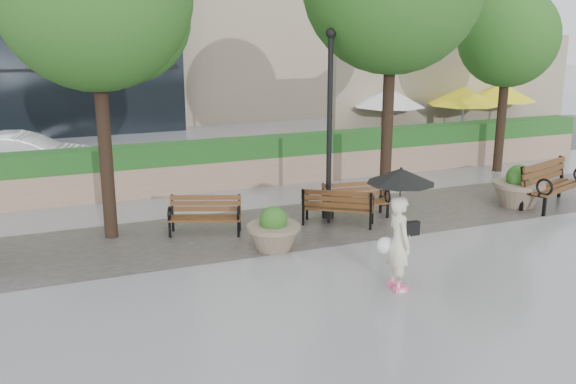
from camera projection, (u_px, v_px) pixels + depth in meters
name	position (u px, v px, depth m)	size (l,w,h in m)	color
ground	(346.00, 273.00, 11.85)	(100.00, 100.00, 0.00)	gray
cobble_strip	(286.00, 227.00, 14.54)	(28.00, 3.20, 0.01)	#383330
hedge_wall	(233.00, 163.00, 17.95)	(24.00, 0.80, 1.35)	tan
cafe_wall	(454.00, 92.00, 23.74)	(10.00, 0.60, 4.00)	tan
cafe_hedge	(477.00, 144.00, 21.98)	(8.00, 0.50, 0.90)	#184A1B
asphalt_street	(198.00, 159.00, 21.71)	(40.00, 7.00, 0.00)	black
bench_1	(205.00, 224.00, 13.96)	(1.66, 1.13, 0.83)	brown
bench_2	(338.00, 214.00, 14.61)	(1.68, 1.43, 0.86)	brown
bench_3	(355.00, 208.00, 15.14)	(1.60, 0.80, 0.82)	brown
bench_4	(552.00, 194.00, 16.09)	(2.19, 1.45, 1.10)	brown
planter_left	(274.00, 233.00, 13.00)	(1.09, 1.09, 0.91)	#7F6B56
planter_right	(518.00, 190.00, 16.08)	(1.27, 1.27, 1.07)	#7F6B56
lamppost	(329.00, 137.00, 14.72)	(0.28, 0.28, 4.38)	black
tree_2	(510.00, 40.00, 19.12)	(3.13, 2.98, 5.57)	black
patio_umb_white	(389.00, 98.00, 21.90)	(2.50, 2.50, 2.30)	black
patio_umb_yellow_a	(464.00, 96.00, 22.30)	(2.50, 2.50, 2.30)	black
patio_umb_yellow_b	(502.00, 93.00, 23.50)	(2.50, 2.50, 2.30)	black
car_right	(23.00, 158.00, 18.41)	(1.51, 4.32, 1.42)	white
pedestrian	(399.00, 217.00, 10.88)	(1.16, 1.16, 2.13)	beige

